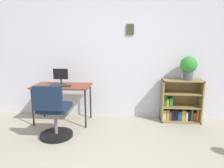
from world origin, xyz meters
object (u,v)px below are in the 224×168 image
at_px(desk, 62,88).
at_px(office_chair, 54,115).
at_px(monitor, 61,77).
at_px(potted_plant_on_shelf, 188,66).
at_px(keyboard, 60,86).
at_px(bookshelf_low, 180,103).

xyz_separation_m(desk, office_chair, (0.08, -0.67, -0.27)).
height_order(monitor, potted_plant_on_shelf, potted_plant_on_shelf).
height_order(desk, potted_plant_on_shelf, potted_plant_on_shelf).
bearing_deg(desk, monitor, 124.92).
height_order(desk, keyboard, keyboard).
distance_m(keyboard, bookshelf_low, 2.25).
bearing_deg(desk, keyboard, -89.17).
relative_size(desk, keyboard, 2.72).
distance_m(monitor, bookshelf_low, 2.29).
bearing_deg(keyboard, potted_plant_on_shelf, 7.59).
bearing_deg(potted_plant_on_shelf, monitor, -175.58).
relative_size(desk, bookshelf_low, 1.28).
relative_size(desk, potted_plant_on_shelf, 2.42).
bearing_deg(monitor, bookshelf_low, 5.87).
distance_m(monitor, office_chair, 0.86).
xyz_separation_m(keyboard, bookshelf_low, (2.19, 0.35, -0.37)).
bearing_deg(office_chair, bookshelf_low, 24.10).
distance_m(keyboard, office_chair, 0.68).
distance_m(desk, office_chair, 0.73).
xyz_separation_m(keyboard, office_chair, (0.08, -0.59, -0.34)).
height_order(monitor, office_chair, monitor).
bearing_deg(office_chair, desk, 96.75).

